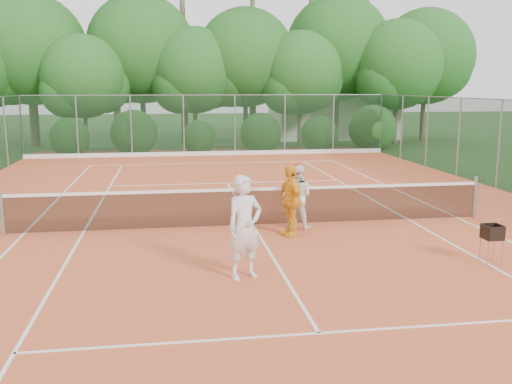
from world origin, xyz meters
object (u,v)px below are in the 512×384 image
(ball_hopper, at_px, (492,233))
(player_white, at_px, (245,227))
(player_yellow, at_px, (290,200))
(player_center_grp, at_px, (297,196))

(ball_hopper, bearing_deg, player_white, 160.33)
(player_white, height_order, ball_hopper, player_white)
(player_white, height_order, player_yellow, player_white)
(ball_hopper, bearing_deg, player_yellow, 120.85)
(player_center_grp, distance_m, ball_hopper, 4.60)
(player_center_grp, xyz_separation_m, ball_hopper, (3.18, -3.32, -0.19))
(player_yellow, bearing_deg, player_center_grp, 137.95)
(player_center_grp, bearing_deg, player_yellow, -115.52)
(player_center_grp, bearing_deg, player_white, -116.67)
(player_center_grp, bearing_deg, ball_hopper, -46.18)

